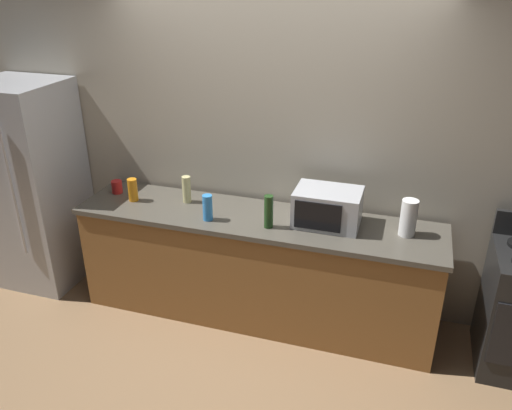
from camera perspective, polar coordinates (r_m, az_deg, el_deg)
name	(u,v)px	position (r m, az deg, el deg)	size (l,w,h in m)	color
ground_plane	(240,343)	(4.12, -1.73, -15.01)	(8.00, 8.00, 0.00)	#93704C
back_wall	(271,144)	(4.13, 1.72, 6.72)	(6.40, 0.10, 2.70)	#B2A893
counter_run	(256,267)	(4.16, 0.00, -6.85)	(2.84, 0.64, 0.90)	brown
refrigerator	(32,185)	(4.90, -23.51, 2.02)	(0.72, 0.73, 1.80)	#B7BABF
microwave	(327,207)	(3.81, 7.91, -0.26)	(0.48, 0.35, 0.27)	#B7BABF
paper_towel_roll	(408,218)	(3.78, 16.50, -1.37)	(0.12, 0.12, 0.27)	white
bottle_dish_soap	(133,190)	(4.29, -13.47, 1.64)	(0.08, 0.08, 0.19)	orange
bottle_vinegar	(187,189)	(4.18, -7.68, 1.73)	(0.07, 0.07, 0.22)	beige
bottle_spray_cleaner	(208,208)	(3.87, -5.38, -0.29)	(0.07, 0.07, 0.20)	#338CE5
bottle_wine	(269,212)	(3.73, 1.41, -0.74)	(0.07, 0.07, 0.25)	#1E3F19
mug_red	(117,187)	(4.49, -15.12, 1.96)	(0.09, 0.09, 0.11)	red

